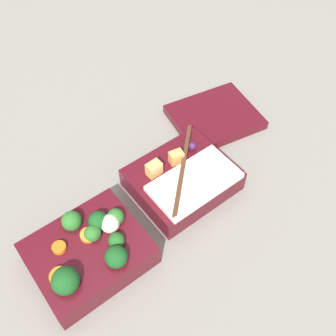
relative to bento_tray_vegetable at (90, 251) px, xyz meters
name	(u,v)px	position (x,y,z in m)	size (l,w,h in m)	color
ground_plane	(137,216)	(0.11, 0.03, -0.03)	(3.00, 3.00, 0.00)	gray
bento_tray_vegetable	(90,251)	(0.00, 0.00, 0.00)	(0.18, 0.15, 0.08)	#510F19
bento_tray_rice	(184,180)	(0.22, 0.02, 0.00)	(0.18, 0.15, 0.07)	#510F19
bento_lid	(214,117)	(0.39, 0.12, -0.02)	(0.18, 0.15, 0.02)	#510F19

